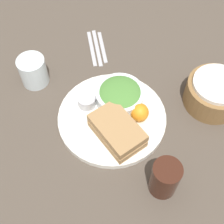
{
  "coord_description": "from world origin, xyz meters",
  "views": [
    {
      "loc": [
        0.46,
        -0.1,
        0.76
      ],
      "look_at": [
        0.0,
        0.0,
        0.04
      ],
      "focal_mm": 50.0,
      "sensor_mm": 36.0,
      "label": 1
    }
  ],
  "objects": [
    {
      "name": "ground_plane",
      "position": [
        0.0,
        0.0,
        0.0
      ],
      "size": [
        4.0,
        4.0,
        0.0
      ],
      "primitive_type": "plane",
      "color": "#4C4238"
    },
    {
      "name": "orange_wedge",
      "position": [
        0.02,
        0.07,
        0.04
      ],
      "size": [
        0.05,
        0.05,
        0.05
      ],
      "primitive_type": "sphere",
      "color": "orange",
      "rests_on": "plate"
    },
    {
      "name": "spoon",
      "position": [
        -0.29,
        0.03,
        0.0
      ],
      "size": [
        0.14,
        0.02,
        0.01
      ],
      "primitive_type": "cube",
      "rotation": [
        0.0,
        0.0,
        3.1
      ],
      "color": "#B2B2B7",
      "rests_on": "ground_plane"
    },
    {
      "name": "dressing_cup",
      "position": [
        -0.05,
        -0.06,
        0.03
      ],
      "size": [
        0.05,
        0.05,
        0.03
      ],
      "primitive_type": "cylinder",
      "color": "#B7B7BC",
      "rests_on": "plate"
    },
    {
      "name": "salad_bowl",
      "position": [
        -0.04,
        0.03,
        0.05
      ],
      "size": [
        0.14,
        0.14,
        0.06
      ],
      "color": "white",
      "rests_on": "plate"
    },
    {
      "name": "drink_glass",
      "position": [
        0.22,
        0.08,
        0.05
      ],
      "size": [
        0.07,
        0.07,
        0.11
      ],
      "primitive_type": "cylinder",
      "color": "#38190F",
      "rests_on": "ground_plane"
    },
    {
      "name": "sandwich",
      "position": [
        0.06,
        -0.0,
        0.04
      ],
      "size": [
        0.17,
        0.14,
        0.05
      ],
      "color": "#A37A4C",
      "rests_on": "plate"
    },
    {
      "name": "bread_basket",
      "position": [
        -0.0,
        0.3,
        0.04
      ],
      "size": [
        0.17,
        0.17,
        0.09
      ],
      "color": "olive",
      "rests_on": "ground_plane"
    },
    {
      "name": "plate",
      "position": [
        0.0,
        0.0,
        0.01
      ],
      "size": [
        0.31,
        0.31,
        0.02
      ],
      "primitive_type": "cylinder",
      "color": "white",
      "rests_on": "ground_plane"
    },
    {
      "name": "fork",
      "position": [
        -0.29,
        -0.01,
        0.0
      ],
      "size": [
        0.16,
        0.02,
        0.01
      ],
      "primitive_type": "cube",
      "rotation": [
        0.0,
        0.0,
        3.1
      ],
      "color": "#B2B2B7",
      "rests_on": "ground_plane"
    },
    {
      "name": "water_glass",
      "position": [
        -0.19,
        -0.2,
        0.05
      ],
      "size": [
        0.08,
        0.08,
        0.09
      ],
      "primitive_type": "cylinder",
      "color": "silver",
      "rests_on": "ground_plane"
    },
    {
      "name": "knife",
      "position": [
        -0.29,
        0.01,
        0.0
      ],
      "size": [
        0.17,
        0.02,
        0.01
      ],
      "primitive_type": "cube",
      "rotation": [
        0.0,
        0.0,
        3.1
      ],
      "color": "#B2B2B7",
      "rests_on": "ground_plane"
    }
  ]
}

